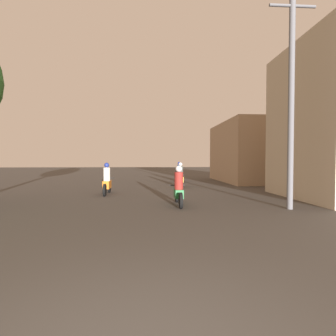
{
  "coord_description": "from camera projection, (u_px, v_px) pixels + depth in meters",
  "views": [
    {
      "loc": [
        0.11,
        -1.87,
        1.69
      ],
      "look_at": [
        1.34,
        16.08,
        1.14
      ],
      "focal_mm": 28.0,
      "sensor_mm": 36.0,
      "label": 1
    }
  ],
  "objects": [
    {
      "name": "motorcycle_orange",
      "position": [
        107.0,
        182.0,
        12.84
      ],
      "size": [
        0.6,
        1.97,
        1.56
      ],
      "rotation": [
        0.0,
        0.0,
        -0.06
      ],
      "color": "black",
      "rests_on": "ground_plane"
    },
    {
      "name": "motorcycle_yellow",
      "position": [
        180.0,
        177.0,
        16.37
      ],
      "size": [
        0.6,
        1.88,
        1.54
      ],
      "rotation": [
        0.0,
        0.0,
        -0.05
      ],
      "color": "black",
      "rests_on": "ground_plane"
    },
    {
      "name": "utility_pole_near",
      "position": [
        291.0,
        96.0,
        8.89
      ],
      "size": [
        1.6,
        0.2,
        7.37
      ],
      "color": "slate",
      "rests_on": "ground_plane"
    },
    {
      "name": "motorcycle_silver",
      "position": [
        179.0,
        173.0,
        20.54
      ],
      "size": [
        0.6,
        1.98,
        1.55
      ],
      "rotation": [
        0.0,
        0.0,
        0.02
      ],
      "color": "black",
      "rests_on": "ground_plane"
    },
    {
      "name": "motorcycle_green",
      "position": [
        179.0,
        189.0,
        9.73
      ],
      "size": [
        0.6,
        1.96,
        1.48
      ],
      "rotation": [
        0.0,
        0.0,
        -0.09
      ],
      "color": "black",
      "rests_on": "ground_plane"
    },
    {
      "name": "building_right_far",
      "position": [
        253.0,
        152.0,
        20.72
      ],
      "size": [
        5.15,
        7.85,
        4.6
      ],
      "color": "tan",
      "rests_on": "ground_plane"
    }
  ]
}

